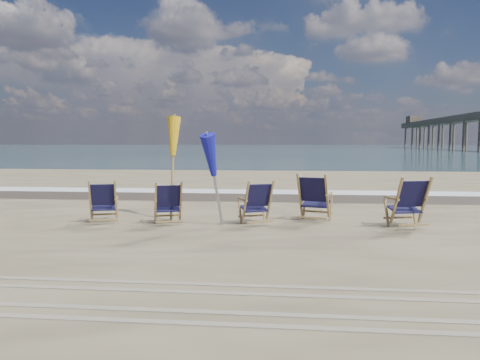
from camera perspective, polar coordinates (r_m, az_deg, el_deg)
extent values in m
plane|color=#355058|center=(135.62, 5.58, 3.96)|extent=(400.00, 400.00, 0.00)
cube|color=silver|center=(16.03, 2.28, -1.42)|extent=(200.00, 1.40, 0.01)
cube|color=#42362A|center=(14.54, 1.90, -2.05)|extent=(200.00, 2.60, 0.00)
cylinder|color=olive|center=(10.29, -8.24, 1.40)|extent=(0.06, 0.06, 2.25)
cone|color=gold|center=(10.27, -8.28, 5.03)|extent=(0.30, 0.30, 0.85)
cylinder|color=#A5A5AD|center=(9.31, -3.00, 0.15)|extent=(0.06, 0.06, 1.95)
cone|color=#151696|center=(9.28, -3.01, 3.22)|extent=(0.30, 0.30, 0.85)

